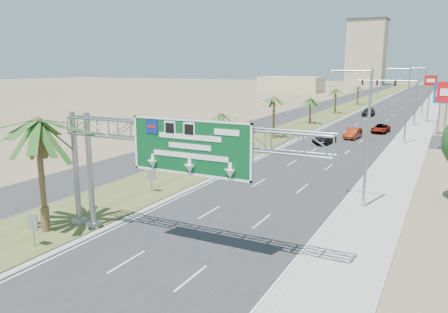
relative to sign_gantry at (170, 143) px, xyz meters
The scene contains 26 objects.
road 100.26m from the sign_gantry, 89.39° to the left, with size 12.00×300.00×0.02m, color #28282B.
sidewalk_right 100.71m from the sign_gantry, 84.54° to the left, with size 4.00×300.00×0.10m, color #9E9B93.
median_grass 100.65m from the sign_gantry, 95.10° to the left, with size 7.00×300.00×0.12m, color #434E22.
opposing_road 101.51m from the sign_gantry, 99.05° to the left, with size 8.00×300.00×0.02m, color #28282B.
sign_gantry is the anchor object (origin of this frame).
palm_near 8.41m from the sign_gantry, 166.68° to the right, with size 5.70×5.70×8.35m.
palm_row_b 23.66m from the sign_gantry, 110.92° to the left, with size 3.99×3.99×5.95m.
palm_row_c 39.00m from the sign_gantry, 102.50° to the left, with size 3.99×3.99×6.75m.
palm_row_d 56.73m from the sign_gantry, 98.56° to the left, with size 3.99×3.99×5.45m.
palm_row_e 75.55m from the sign_gantry, 96.41° to the left, with size 3.99×3.99×6.15m.
palm_row_f 100.44m from the sign_gantry, 94.82° to the left, with size 3.99×3.99×5.75m.
streetlight_near 14.75m from the sign_gantry, 55.30° to the left, with size 3.27×0.44×10.00m.
streetlight_mid 42.92m from the sign_gantry, 78.76° to the left, with size 3.27×0.44×10.00m.
streetlight_far 78.53m from the sign_gantry, 83.89° to the left, with size 3.27×0.44×10.00m.
signal_mast 62.37m from the sign_gantry, 84.26° to the left, with size 10.28×0.71×8.00m.
median_signback_a 9.06m from the sign_gantry, 149.77° to the right, with size 0.75×0.08×2.08m.
median_signback_b 11.90m from the sign_gantry, 132.65° to the left, with size 0.75×0.08×2.08m.
tower_distant 242.33m from the sign_gantry, 97.34° to the left, with size 20.00×16.00×35.00m, color tan.
building_distant_left 156.40m from the sign_gantry, 106.32° to the left, with size 24.00×14.00×6.00m, color #C8B787.
car_left_lane 37.81m from the sign_gantry, 91.44° to the left, with size 1.98×4.92×1.68m, color black.
car_mid_lane 43.97m from the sign_gantry, 87.97° to the left, with size 1.60×4.60×1.52m, color maroon.
car_right_lane 51.66m from the sign_gantry, 85.22° to the left, with size 2.21×4.78×1.33m, color gray.
car_far 74.91m from the sign_gantry, 91.07° to the left, with size 2.18×5.36×1.56m, color black.
pole_sign_red_near 40.48m from the sign_gantry, 70.99° to the left, with size 2.42×0.67×8.58m.
pole_sign_blue 54.12m from the sign_gantry, 76.98° to the left, with size 2.02×0.74×7.97m.
pole_sign_red_far 68.28m from the sign_gantry, 81.53° to the left, with size 2.14×1.15×8.76m.
Camera 1 is at (12.46, -9.72, 10.18)m, focal length 35.00 mm.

